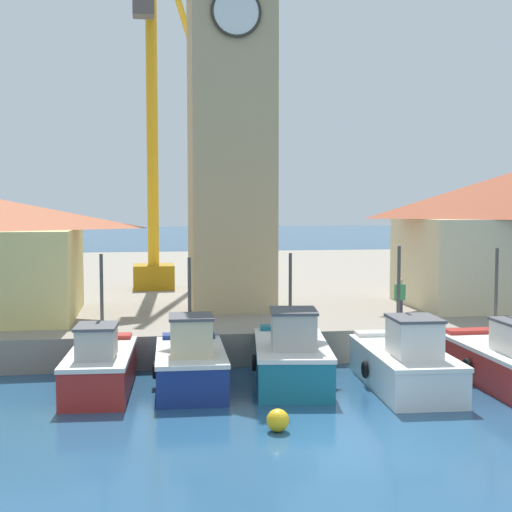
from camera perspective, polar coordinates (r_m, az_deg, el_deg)
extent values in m
plane|color=navy|center=(16.36, 7.23, -14.94)|extent=(300.00, 300.00, 0.00)
cube|color=gray|center=(43.29, -3.14, -2.14)|extent=(120.00, 40.00, 1.10)
cube|color=#AD2823|center=(21.12, -12.33, -9.12)|extent=(1.97, 4.50, 1.04)
cube|color=#AD2823|center=(22.89, -11.77, -6.44)|extent=(1.49, 0.69, 0.24)
cube|color=silver|center=(21.00, -12.35, -7.62)|extent=(2.04, 4.56, 0.12)
cube|color=#B2ADA3|center=(20.16, -12.63, -6.76)|extent=(1.10, 1.38, 0.81)
cube|color=#4C4C51|center=(20.08, -12.65, -5.51)|extent=(1.19, 1.47, 0.08)
cylinder|color=#4C4742|center=(21.29, -12.24, -3.53)|extent=(0.10, 0.10, 2.75)
torus|color=black|center=(21.46, -14.77, -8.95)|extent=(0.15, 0.53, 0.52)
cube|color=navy|center=(21.00, -5.26, -9.13)|extent=(2.06, 4.21, 1.03)
cube|color=navy|center=(22.65, -5.42, -6.50)|extent=(1.65, 0.65, 0.24)
cube|color=silver|center=(20.87, -5.27, -7.62)|extent=(2.12, 4.28, 0.12)
cube|color=beige|center=(20.05, -5.22, -6.44)|extent=(1.19, 1.28, 1.03)
cube|color=#4C4C51|center=(19.95, -5.23, -4.86)|extent=(1.27, 1.37, 0.08)
cylinder|color=#4C4742|center=(21.15, -5.34, -3.68)|extent=(0.10, 0.10, 2.64)
torus|color=black|center=(21.20, -8.12, -9.03)|extent=(0.14, 0.52, 0.52)
cube|color=#196B7F|center=(21.57, 2.84, -8.64)|extent=(2.71, 5.05, 1.11)
cube|color=#196B7F|center=(23.54, 2.50, -5.87)|extent=(1.82, 0.84, 0.24)
cube|color=silver|center=(21.44, 2.85, -7.07)|extent=(2.78, 5.12, 0.12)
cube|color=#B2ADA3|center=(20.51, 3.01, -5.94)|extent=(1.43, 1.60, 1.04)
cube|color=#4C4C51|center=(20.42, 3.02, -4.40)|extent=(1.52, 1.69, 0.08)
cylinder|color=#4C4742|center=(21.81, 2.76, -3.21)|extent=(0.10, 0.10, 2.63)
torus|color=black|center=(21.76, -0.16, -8.52)|extent=(0.19, 0.53, 0.52)
cube|color=silver|center=(21.42, 11.75, -8.95)|extent=(2.29, 5.06, 1.02)
cube|color=silver|center=(23.38, 10.10, -6.24)|extent=(1.76, 0.69, 0.24)
cube|color=silver|center=(21.30, 11.77, -7.49)|extent=(2.35, 5.12, 0.12)
cube|color=silver|center=(20.38, 12.55, -6.41)|extent=(1.30, 1.55, 1.01)
cube|color=#4C4C51|center=(20.29, 12.57, -4.89)|extent=(1.38, 1.63, 0.08)
cylinder|color=#4C4742|center=(21.63, 11.33, -3.15)|extent=(0.10, 0.10, 2.98)
torus|color=black|center=(21.35, 8.70, -8.96)|extent=(0.15, 0.53, 0.52)
cube|color=#AD2823|center=(22.59, 19.27, -8.41)|extent=(2.00, 5.06, 1.01)
cube|color=#AD2823|center=(24.46, 16.80, -5.90)|extent=(1.68, 0.61, 0.24)
cube|color=silver|center=(22.48, 19.30, -7.03)|extent=(2.06, 5.12, 0.12)
cylinder|color=#4C4742|center=(22.79, 18.65, -3.02)|extent=(0.10, 0.10, 2.89)
torus|color=black|center=(22.34, 16.52, -8.49)|extent=(0.12, 0.52, 0.52)
cube|color=tan|center=(28.75, -2.02, 8.55)|extent=(3.26, 3.26, 12.84)
cylinder|color=white|center=(27.90, -1.61, 18.95)|extent=(1.80, 0.12, 1.80)
torus|color=#332D23|center=(27.86, -1.59, 18.97)|extent=(1.92, 0.12, 1.92)
cube|color=beige|center=(31.65, 19.78, -0.42)|extent=(8.73, 5.30, 3.64)
cube|color=#976E11|center=(35.90, -8.18, -1.65)|extent=(2.00, 2.00, 1.20)
cylinder|color=gold|center=(35.97, -8.32, 11.06)|extent=(0.56, 0.56, 14.71)
cube|color=#4C4C4C|center=(35.77, -9.01, 19.16)|extent=(1.00, 1.00, 1.00)
sphere|color=gold|center=(17.19, 1.76, -13.00)|extent=(0.54, 0.54, 0.54)
cylinder|color=#33333D|center=(25.75, 11.41, -4.41)|extent=(0.22, 0.22, 0.85)
cube|color=#338C4C|center=(25.66, 11.44, -2.85)|extent=(0.34, 0.22, 0.56)
sphere|color=tan|center=(25.61, 11.45, -1.98)|extent=(0.20, 0.20, 0.20)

